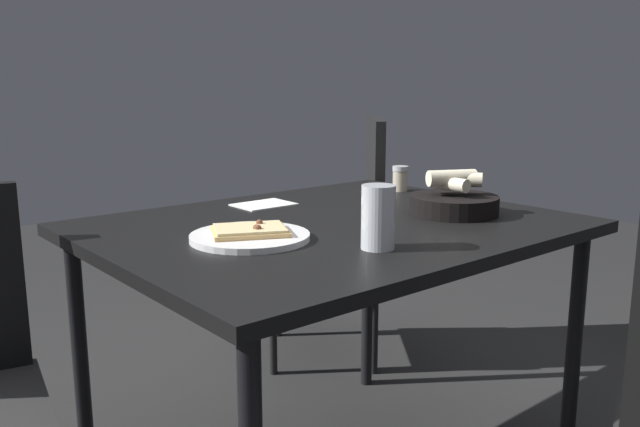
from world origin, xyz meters
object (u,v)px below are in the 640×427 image
at_px(dining_table, 331,246).
at_px(pizza_plate, 250,235).
at_px(bread_basket, 454,201).
at_px(beer_glass, 378,221).
at_px(pepper_shaker, 400,180).
at_px(chair_spare, 345,225).

bearing_deg(dining_table, pizza_plate, -174.21).
bearing_deg(bread_basket, dining_table, 157.81).
height_order(dining_table, beer_glass, beer_glass).
xyz_separation_m(beer_glass, pepper_shaker, (0.58, 0.48, -0.02)).
xyz_separation_m(bread_basket, pepper_shaker, (0.16, 0.35, 0.00)).
relative_size(beer_glass, chair_spare, 0.14).
xyz_separation_m(dining_table, beer_glass, (-0.10, -0.26, 0.12)).
bearing_deg(pizza_plate, chair_spare, 37.03).
xyz_separation_m(pizza_plate, pepper_shaker, (0.74, 0.24, 0.03)).
bearing_deg(pepper_shaker, pizza_plate, -161.88).
relative_size(dining_table, chair_spare, 1.21).
bearing_deg(beer_glass, pizza_plate, 124.67).
bearing_deg(chair_spare, pepper_shaker, -109.98).
bearing_deg(beer_glass, dining_table, 69.68).
relative_size(pizza_plate, pepper_shaker, 3.34).
height_order(dining_table, chair_spare, chair_spare).
relative_size(bread_basket, beer_glass, 1.73).
distance_m(dining_table, beer_glass, 0.31).
distance_m(dining_table, bread_basket, 0.36).
relative_size(pizza_plate, bread_basket, 1.14).
relative_size(beer_glass, pepper_shaker, 1.69).
bearing_deg(beer_glass, bread_basket, 17.75).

